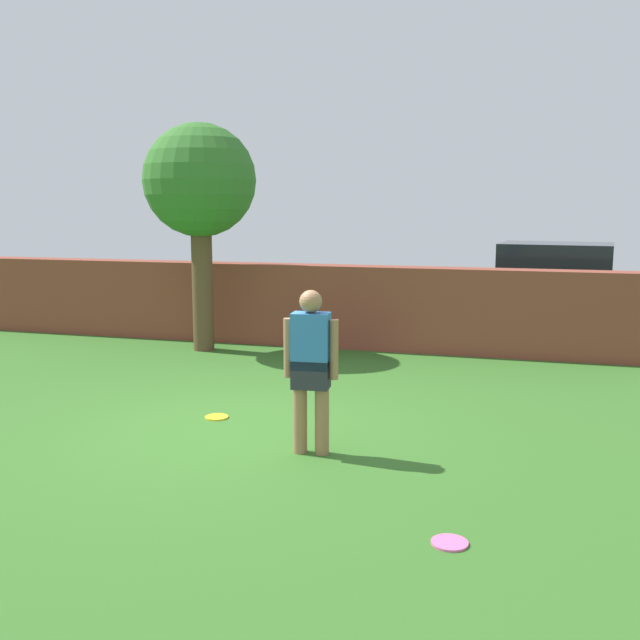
% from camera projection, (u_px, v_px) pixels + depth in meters
% --- Properties ---
extents(ground_plane, '(40.00, 40.00, 0.00)m').
position_uv_depth(ground_plane, '(238.00, 430.00, 7.89)').
color(ground_plane, '#336623').
extents(brick_wall, '(12.62, 0.50, 1.41)m').
position_uv_depth(brick_wall, '(264.00, 303.00, 12.80)').
color(brick_wall, brown).
rests_on(brick_wall, ground).
extents(tree, '(1.85, 1.85, 3.75)m').
position_uv_depth(tree, '(200.00, 185.00, 11.82)').
color(tree, brown).
rests_on(tree, ground).
extents(person, '(0.54, 0.25, 1.62)m').
position_uv_depth(person, '(311.00, 364.00, 7.01)').
color(person, '#9E704C').
rests_on(person, ground).
extents(car, '(4.36, 2.27, 1.72)m').
position_uv_depth(car, '(554.00, 289.00, 13.66)').
color(car, '#0C4C2D').
rests_on(car, ground).
extents(frisbee_pink, '(0.27, 0.27, 0.02)m').
position_uv_depth(frisbee_pink, '(450.00, 543.00, 5.22)').
color(frisbee_pink, pink).
rests_on(frisbee_pink, ground).
extents(frisbee_yellow, '(0.27, 0.27, 0.02)m').
position_uv_depth(frisbee_yellow, '(217.00, 417.00, 8.33)').
color(frisbee_yellow, yellow).
rests_on(frisbee_yellow, ground).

